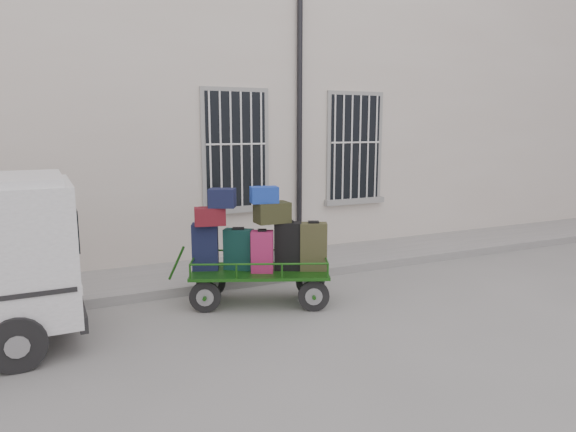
{
  "coord_description": "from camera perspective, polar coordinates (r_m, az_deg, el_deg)",
  "views": [
    {
      "loc": [
        -3.68,
        -6.52,
        2.68
      ],
      "look_at": [
        -0.2,
        1.0,
        1.24
      ],
      "focal_mm": 32.0,
      "sensor_mm": 36.0,
      "label": 1
    }
  ],
  "objects": [
    {
      "name": "luggage_cart",
      "position": [
        7.78,
        -3.39,
        -3.58
      ],
      "size": [
        2.42,
        1.67,
        1.82
      ],
      "rotation": [
        0.0,
        0.0,
        -0.4
      ],
      "color": "black",
      "rests_on": "ground"
    },
    {
      "name": "ground",
      "position": [
        7.95,
        4.37,
        -9.9
      ],
      "size": [
        80.0,
        80.0,
        0.0
      ],
      "primitive_type": "plane",
      "color": "slate",
      "rests_on": "ground"
    },
    {
      "name": "sidewalk",
      "position": [
        9.82,
        -1.91,
        -5.56
      ],
      "size": [
        24.0,
        1.7,
        0.15
      ],
      "primitive_type": "cube",
      "color": "gray",
      "rests_on": "ground"
    },
    {
      "name": "building",
      "position": [
        12.57,
        -7.97,
        11.2
      ],
      "size": [
        24.0,
        5.15,
        6.0
      ],
      "color": "beige",
      "rests_on": "ground"
    }
  ]
}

